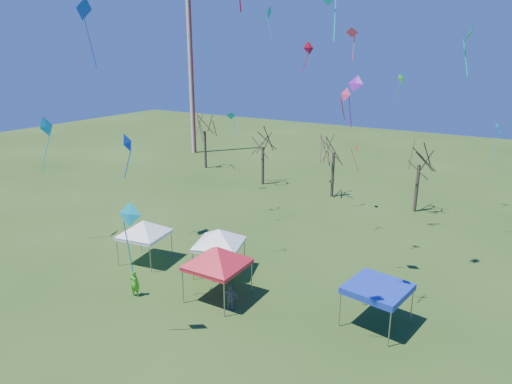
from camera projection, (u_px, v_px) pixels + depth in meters
ground at (208, 314)px, 25.97m from camera, size 140.00×140.00×0.00m
radio_mast at (191, 65)px, 63.93m from camera, size 0.70×0.70×25.00m
tree_0 at (204, 117)px, 56.76m from camera, size 3.83×3.83×8.44m
tree_1 at (263, 133)px, 49.75m from camera, size 3.42×3.42×7.54m
tree_2 at (335, 136)px, 45.23m from camera, size 3.71×3.71×8.18m
tree_3 at (421, 147)px, 40.88m from camera, size 3.59×3.59×7.91m
tent_white_west at (143, 223)px, 31.66m from camera, size 4.00×4.00×3.58m
tent_white_mid at (219, 232)px, 29.93m from camera, size 3.95×3.95×3.65m
tent_red at (217, 250)px, 26.68m from camera, size 4.46×4.46×3.93m
tent_blue at (378, 289)px, 24.31m from camera, size 3.46×3.46×2.38m
person_grey at (231, 297)px, 26.15m from camera, size 0.99×0.55×1.59m
person_green at (135, 283)px, 27.64m from camera, size 0.70×0.55×1.69m
kite_11 at (309, 48)px, 38.05m from camera, size 0.86×1.17×2.50m
kite_9 at (468, 36)px, 15.66m from camera, size 0.41×0.68×1.71m
kite_14 at (47, 127)px, 33.45m from camera, size 1.21×1.63×4.12m
kite_25 at (345, 95)px, 20.16m from camera, size 0.67×0.53×1.48m
kite_17 at (355, 84)px, 26.01m from camera, size 1.07×0.69×3.07m
kite_8 at (83, 9)px, 30.24m from camera, size 0.86×1.63×4.59m
kite_1 at (128, 143)px, 24.26m from camera, size 0.78×1.12×2.40m
kite_19 at (401, 79)px, 37.04m from camera, size 0.73×0.85×1.97m
kite_18 at (352, 33)px, 28.09m from camera, size 0.86×0.65×2.00m
kite_2 at (269, 13)px, 44.65m from camera, size 0.73×1.35×3.27m
kite_12 at (498, 127)px, 34.37m from camera, size 0.66×1.05×3.24m
kite_22 at (356, 148)px, 41.38m from camera, size 0.90×1.02×2.86m
kite_13 at (231, 116)px, 46.40m from camera, size 1.06×0.94×2.36m
kite_5 at (130, 216)px, 21.67m from camera, size 1.26×0.68×3.95m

